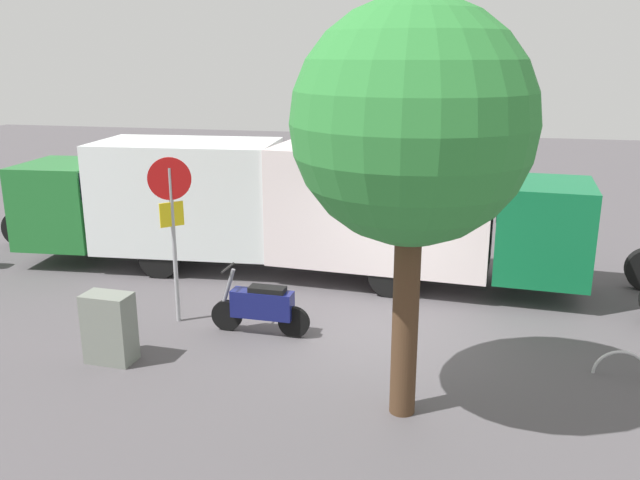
% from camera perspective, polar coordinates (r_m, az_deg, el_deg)
% --- Properties ---
extents(ground_plane, '(60.00, 60.00, 0.00)m').
position_cam_1_polar(ground_plane, '(11.79, 4.87, -8.20)').
color(ground_plane, '#4E4A4E').
extents(box_truck_near, '(8.38, 2.78, 2.91)m').
position_cam_1_polar(box_truck_near, '(13.96, 9.21, 2.50)').
color(box_truck_near, black).
rests_on(box_truck_near, ground).
extents(box_truck_far, '(7.52, 2.70, 2.90)m').
position_cam_1_polar(box_truck_far, '(15.71, -14.62, 3.64)').
color(box_truck_far, black).
rests_on(box_truck_far, ground).
extents(motorcycle, '(1.81, 0.55, 1.20)m').
position_cam_1_polar(motorcycle, '(11.64, -5.09, -5.74)').
color(motorcycle, black).
rests_on(motorcycle, ground).
extents(stop_sign, '(0.71, 0.33, 3.07)m').
position_cam_1_polar(stop_sign, '(11.97, -12.73, 2.19)').
color(stop_sign, '#9E9EA3').
rests_on(stop_sign, ground).
extents(street_tree, '(3.05, 3.05, 5.50)m').
position_cam_1_polar(street_tree, '(8.27, 8.05, 9.79)').
color(street_tree, '#47301E').
rests_on(street_tree, ground).
extents(utility_cabinet, '(0.78, 0.50, 1.15)m').
position_cam_1_polar(utility_cabinet, '(11.10, -17.81, -7.28)').
color(utility_cabinet, slate).
rests_on(utility_cabinet, ground).
extents(bike_rack_hoop, '(0.85, 0.08, 0.85)m').
position_cam_1_polar(bike_rack_hoop, '(11.36, 24.62, -10.66)').
color(bike_rack_hoop, '#B7B7BC').
rests_on(bike_rack_hoop, ground).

